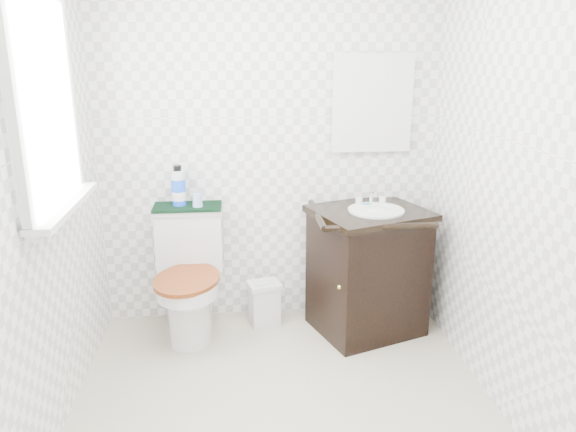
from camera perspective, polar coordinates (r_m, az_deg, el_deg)
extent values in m
plane|color=#BCB697|center=(3.01, -0.20, -19.98)|extent=(2.40, 2.40, 0.00)
plane|color=white|center=(3.65, -1.98, 7.39)|extent=(2.40, 0.00, 2.40)
plane|color=white|center=(1.36, 4.52, -9.76)|extent=(2.40, 0.00, 2.40)
plane|color=white|center=(2.62, -24.96, 1.95)|extent=(0.00, 2.40, 2.40)
plane|color=white|center=(2.80, 22.85, 3.09)|extent=(0.00, 2.40, 2.40)
cube|color=white|center=(2.79, -23.63, 10.28)|extent=(0.02, 0.70, 0.90)
cube|color=silver|center=(3.69, 8.55, 11.25)|extent=(0.50, 0.02, 0.60)
cylinder|color=silver|center=(3.60, -9.98, -9.77)|extent=(0.26, 0.26, 0.40)
cube|color=silver|center=(3.83, -9.71, -8.09)|extent=(0.26, 0.28, 0.40)
cube|color=silver|center=(3.70, -9.99, -2.47)|extent=(0.42, 0.18, 0.38)
cube|color=silver|center=(3.64, -10.15, 0.58)|extent=(0.44, 0.20, 0.03)
cylinder|color=silver|center=(3.48, -10.19, -7.12)|extent=(0.38, 0.38, 0.08)
cylinder|color=maroon|center=(3.46, -10.23, -6.37)|extent=(0.47, 0.47, 0.03)
cube|color=black|center=(3.68, 8.07, -5.82)|extent=(0.77, 0.71, 0.78)
cube|color=black|center=(3.55, 8.34, 0.30)|extent=(0.82, 0.76, 0.04)
cylinder|color=silver|center=(3.52, 8.94, 0.56)|extent=(0.35, 0.35, 0.01)
ellipsoid|color=silver|center=(3.53, 8.90, -0.29)|extent=(0.30, 0.30, 0.15)
cylinder|color=silver|center=(3.64, 8.42, 1.89)|extent=(0.02, 0.02, 0.10)
cube|color=silver|center=(3.81, -2.41, -9.06)|extent=(0.21, 0.18, 0.27)
cube|color=silver|center=(3.75, -2.44, -7.00)|extent=(0.24, 0.21, 0.03)
cube|color=black|center=(3.63, -10.17, 0.94)|extent=(0.43, 0.22, 0.02)
cylinder|color=blue|center=(3.63, -11.04, 2.39)|extent=(0.09, 0.09, 0.17)
cylinder|color=silver|center=(3.60, -11.14, 4.11)|extent=(0.09, 0.09, 0.06)
cylinder|color=black|center=(3.59, -11.18, 4.80)|extent=(0.05, 0.05, 0.03)
cone|color=#8CAEE5|center=(3.58, -9.18, 1.59)|extent=(0.07, 0.07, 0.08)
ellipsoid|color=#1A7781|center=(3.63, 8.00, 1.19)|extent=(0.07, 0.04, 0.02)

